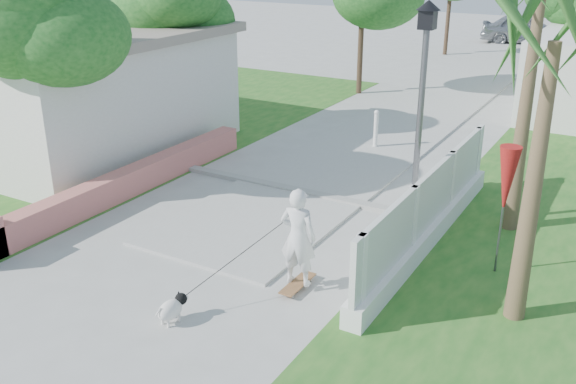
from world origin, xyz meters
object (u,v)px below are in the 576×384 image
Objects in this scene: bollard at (376,128)px; dog at (172,308)px; street_lamp at (420,111)px; patio_umbrella at (507,182)px; parked_car at (526,29)px; skateboarder at (250,253)px.

dog is at bearing -85.65° from bollard.
street_lamp is 2.27m from patio_umbrella.
dog is (-3.87, -4.08, -1.45)m from patio_umbrella.
bollard is 0.47× the size of patio_umbrella.
skateboarder is at bearing 172.61° from parked_car.
dog is (0.73, -9.58, -0.35)m from bollard.
skateboarder is 3.32× the size of dog.
bollard is 1.73× the size of dog.
patio_umbrella reaches higher than parked_car.
street_lamp is at bearing 152.24° from patio_umbrella.
patio_umbrella is 5.81m from dog.
skateboarder is at bearing -138.72° from patio_umbrella.
skateboarder is at bearing -80.82° from bollard.
street_lamp reaches higher than patio_umbrella.
dog is at bearing 171.35° from parked_car.
street_lamp is 7.04× the size of dog.
street_lamp is 4.07× the size of bollard.
bollard is at bearing 120.96° from street_lamp.
dog is at bearing -111.23° from street_lamp.
patio_umbrella is 1.10× the size of skateboarder.
bollard is 8.46m from skateboarder.
parked_car is (-1.00, 31.10, 0.56)m from dog.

